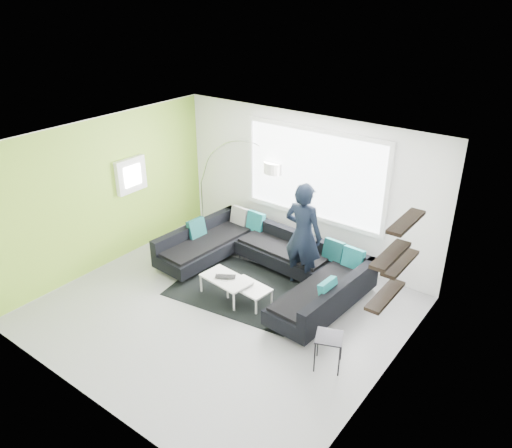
{
  "coord_description": "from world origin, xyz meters",
  "views": [
    {
      "loc": [
        4.51,
        -5.09,
        4.88
      ],
      "look_at": [
        0.04,
        0.9,
        1.25
      ],
      "focal_mm": 35.0,
      "sensor_mm": 36.0,
      "label": 1
    }
  ],
  "objects_px": {
    "sectional_sofa": "(261,265)",
    "side_table": "(328,351)",
    "person": "(303,235)",
    "laptop": "(225,278)",
    "arc_lamp": "(201,182)",
    "coffee_table": "(238,290)"
  },
  "relations": [
    {
      "from": "arc_lamp",
      "to": "side_table",
      "type": "distance_m",
      "value": 5.04
    },
    {
      "from": "side_table",
      "to": "coffee_table",
      "type": "bearing_deg",
      "value": 165.38
    },
    {
      "from": "sectional_sofa",
      "to": "side_table",
      "type": "relative_size",
      "value": 7.12
    },
    {
      "from": "arc_lamp",
      "to": "side_table",
      "type": "height_order",
      "value": "arc_lamp"
    },
    {
      "from": "arc_lamp",
      "to": "person",
      "type": "relative_size",
      "value": 1.08
    },
    {
      "from": "sectional_sofa",
      "to": "person",
      "type": "xyz_separation_m",
      "value": [
        0.62,
        0.39,
        0.63
      ]
    },
    {
      "from": "arc_lamp",
      "to": "coffee_table",
      "type": "bearing_deg",
      "value": -45.07
    },
    {
      "from": "laptop",
      "to": "arc_lamp",
      "type": "bearing_deg",
      "value": 107.02
    },
    {
      "from": "arc_lamp",
      "to": "laptop",
      "type": "height_order",
      "value": "arc_lamp"
    },
    {
      "from": "arc_lamp",
      "to": "side_table",
      "type": "xyz_separation_m",
      "value": [
        4.43,
        -2.29,
        -0.79
      ]
    },
    {
      "from": "coffee_table",
      "to": "sectional_sofa",
      "type": "bearing_deg",
      "value": 98.63
    },
    {
      "from": "sectional_sofa",
      "to": "side_table",
      "type": "bearing_deg",
      "value": -26.66
    },
    {
      "from": "coffee_table",
      "to": "laptop",
      "type": "bearing_deg",
      "value": -150.54
    },
    {
      "from": "person",
      "to": "laptop",
      "type": "bearing_deg",
      "value": 53.5
    },
    {
      "from": "sectional_sofa",
      "to": "laptop",
      "type": "relative_size",
      "value": 8.79
    },
    {
      "from": "person",
      "to": "laptop",
      "type": "distance_m",
      "value": 1.53
    },
    {
      "from": "laptop",
      "to": "person",
      "type": "bearing_deg",
      "value": 22.72
    },
    {
      "from": "person",
      "to": "laptop",
      "type": "height_order",
      "value": "person"
    },
    {
      "from": "sectional_sofa",
      "to": "laptop",
      "type": "xyz_separation_m",
      "value": [
        -0.18,
        -0.78,
        0.04
      ]
    },
    {
      "from": "coffee_table",
      "to": "person",
      "type": "distance_m",
      "value": 1.46
    },
    {
      "from": "coffee_table",
      "to": "side_table",
      "type": "height_order",
      "value": "side_table"
    },
    {
      "from": "sectional_sofa",
      "to": "coffee_table",
      "type": "height_order",
      "value": "sectional_sofa"
    }
  ]
}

